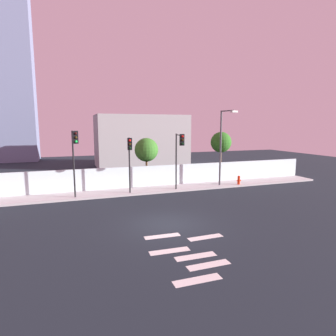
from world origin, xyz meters
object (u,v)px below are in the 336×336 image
street_lamp_curbside (222,142)px  fire_hydrant (239,180)px  roadside_tree_midleft (221,143)px  traffic_light_center (179,149)px  traffic_light_left (130,153)px  traffic_light_right (75,150)px  roadside_tree_leftmost (146,150)px

street_lamp_curbside → fire_hydrant: 3.88m
street_lamp_curbside → roadside_tree_midleft: bearing=61.6°
traffic_light_center → street_lamp_curbside: street_lamp_curbside is taller
street_lamp_curbside → roadside_tree_midleft: street_lamp_curbside is taller
roadside_tree_midleft → street_lamp_curbside: bearing=-118.4°
street_lamp_curbside → traffic_light_left: bearing=-177.0°
traffic_light_center → roadside_tree_midleft: (6.06, 3.85, 0.23)m
traffic_light_right → roadside_tree_midleft: 14.51m
fire_hydrant → roadside_tree_leftmost: 8.85m
traffic_light_right → roadside_tree_leftmost: traffic_light_right is taller
roadside_tree_leftmost → fire_hydrant: bearing=-22.7°
street_lamp_curbside → roadside_tree_leftmost: (-6.03, 3.16, -0.79)m
traffic_light_center → roadside_tree_leftmost: bearing=113.5°
traffic_light_center → traffic_light_right: size_ratio=0.94×
street_lamp_curbside → roadside_tree_leftmost: 6.85m
street_lamp_curbside → fire_hydrant: size_ratio=8.18×
traffic_light_center → fire_hydrant: bearing=5.5°
traffic_light_left → street_lamp_curbside: bearing=3.0°
traffic_light_right → roadside_tree_leftmost: bearing=29.9°
traffic_light_center → street_lamp_curbside: 4.44m
traffic_light_left → roadside_tree_leftmost: 4.28m
fire_hydrant → traffic_light_left: bearing=-178.1°
traffic_light_left → roadside_tree_leftmost: bearing=57.2°
street_lamp_curbside → roadside_tree_leftmost: bearing=152.4°
traffic_light_left → roadside_tree_leftmost: traffic_light_left is taller
traffic_light_left → traffic_light_right: (-3.99, -0.04, 0.38)m
fire_hydrant → street_lamp_curbside: bearing=176.7°
traffic_light_right → traffic_light_center: bearing=-1.5°
traffic_light_left → traffic_light_right: traffic_light_right is taller
fire_hydrant → traffic_light_center: bearing=-174.5°
traffic_light_left → traffic_light_center: 4.01m
traffic_light_left → roadside_tree_midleft: (10.06, 3.59, 0.44)m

